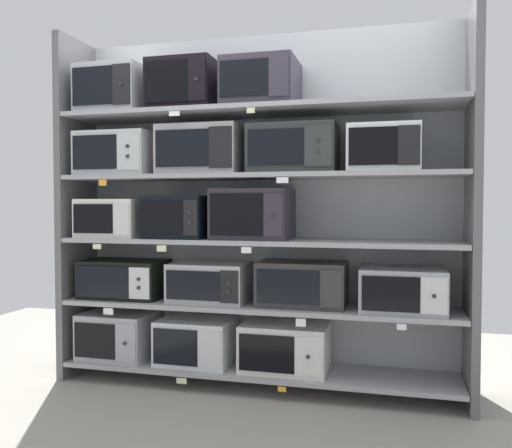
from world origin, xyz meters
The scene contains 37 objects.
back_panel centered at (0.00, 0.25, 1.20)m, with size 2.83×0.04×2.40m, color #9EA3A8.
upright_left centered at (-1.34, 0.00, 1.20)m, with size 0.05×0.47×2.40m, color #5B5B5E.
upright_right centered at (1.34, 0.00, 1.20)m, with size 0.05×0.47×2.40m, color #5B5B5E.
shelf_0 centered at (0.00, 0.00, 0.12)m, with size 2.63×0.47×0.03m, color #99999E.
microwave_0 centered at (-1.01, 0.00, 0.29)m, with size 0.49×0.43×0.32m.
microwave_1 centered at (-0.42, 0.00, 0.28)m, with size 0.50×0.38×0.30m.
microwave_2 centered at (0.20, 0.00, 0.29)m, with size 0.56×0.40×0.31m.
price_tag_0 centered at (-0.44, -0.24, 0.08)m, with size 0.07×0.00×0.04m, color beige.
price_tag_1 centered at (0.23, -0.24, 0.08)m, with size 0.05×0.00×0.03m, color orange.
shelf_1 centered at (0.00, 0.00, 0.55)m, with size 2.63×0.47×0.03m, color #99999E.
microwave_3 centered at (-0.97, 0.00, 0.69)m, with size 0.58×0.37×0.26m.
microwave_4 centered at (-0.33, 0.00, 0.69)m, with size 0.52×0.36×0.26m.
microwave_5 centered at (0.31, 0.00, 0.71)m, with size 0.57×0.34×0.29m.
microwave_6 centered at (0.94, 0.00, 0.70)m, with size 0.52×0.43×0.27m.
price_tag_2 centered at (-0.96, -0.24, 0.51)m, with size 0.07×0.00×0.04m, color white.
price_tag_3 centered at (0.34, -0.24, 0.50)m, with size 0.06×0.00×0.05m, color white.
price_tag_4 centered at (0.94, -0.24, 0.51)m, with size 0.05×0.00×0.03m, color white.
shelf_2 centered at (0.00, 0.00, 0.98)m, with size 2.63×0.47×0.03m, color #99999E.
microwave_7 centered at (-1.03, 0.00, 1.13)m, with size 0.44×0.41×0.27m.
microwave_8 centered at (-0.54, 0.00, 1.14)m, with size 0.42×0.41×0.29m.
microwave_9 centered at (-0.02, 0.00, 1.16)m, with size 0.50×0.40×0.33m.
price_tag_5 centered at (-1.04, -0.24, 0.94)m, with size 0.06×0.00×0.03m, color beige.
price_tag_6 centered at (-0.57, -0.24, 0.94)m, with size 0.07×0.00×0.04m, color beige.
price_tag_7 centered at (0.00, -0.24, 0.94)m, with size 0.07×0.00×0.04m, color white.
shelf_3 centered at (0.00, 0.00, 1.41)m, with size 2.63×0.47×0.03m, color #99999E.
microwave_10 centered at (-0.99, 0.00, 1.57)m, with size 0.52×0.42×0.30m.
microwave_11 centered at (-0.38, 0.00, 1.59)m, with size 0.55×0.36×0.33m.
microwave_12 centered at (0.25, 0.00, 1.58)m, with size 0.56×0.36×0.31m.
microwave_13 centered at (0.82, 0.00, 1.57)m, with size 0.44×0.39×0.29m.
price_tag_8 centered at (-0.99, -0.24, 1.37)m, with size 0.06×0.00×0.04m, color orange.
price_tag_9 centered at (0.23, -0.24, 1.37)m, with size 0.07×0.00×0.04m, color white.
shelf_4 centered at (0.00, 0.00, 1.84)m, with size 2.63×0.47×0.03m, color #99999E.
microwave_14 centered at (-1.03, 0.00, 2.02)m, with size 0.45×0.40×0.33m.
microwave_15 centered at (-0.50, 0.00, 2.02)m, with size 0.45×0.39×0.34m.
microwave_16 centered at (0.04, 0.00, 2.01)m, with size 0.47×0.43×0.31m.
price_tag_10 centered at (-0.48, -0.24, 1.80)m, with size 0.07×0.00×0.03m, color white.
price_tag_11 centered at (0.03, -0.24, 1.80)m, with size 0.05×0.00×0.03m, color beige.
Camera 1 is at (0.90, -3.46, 1.22)m, focal length 37.93 mm.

